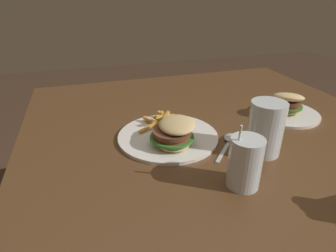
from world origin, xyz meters
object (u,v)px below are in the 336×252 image
object	(u,v)px
meal_plate_far	(286,107)
juice_glass	(245,165)
meal_plate_near	(170,134)
spoon	(230,139)
beer_glass	(265,130)

from	to	relation	value
meal_plate_far	juice_glass	bearing A→B (deg)	-49.23
meal_plate_near	spoon	size ratio (longest dim) A/B	2.20
meal_plate_near	beer_glass	world-z (taller)	beer_glass
beer_glass	spoon	bearing A→B (deg)	-146.84
juice_glass	spoon	xyz separation A→B (m)	(-0.20, 0.07, -0.05)
beer_glass	meal_plate_far	world-z (taller)	beer_glass
juice_glass	meal_plate_far	bearing A→B (deg)	130.77
juice_glass	spoon	distance (m)	0.21
meal_plate_near	meal_plate_far	xyz separation A→B (m)	(-0.06, 0.46, 0.00)
juice_glass	spoon	size ratio (longest dim) A/B	1.16
spoon	meal_plate_far	bearing A→B (deg)	-25.02
beer_glass	juice_glass	xyz separation A→B (m)	(0.11, -0.13, -0.01)
beer_glass	meal_plate_far	xyz separation A→B (m)	(-0.19, 0.23, -0.04)
juice_glass	meal_plate_far	size ratio (longest dim) A/B	0.67
beer_glass	meal_plate_far	size ratio (longest dim) A/B	0.63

